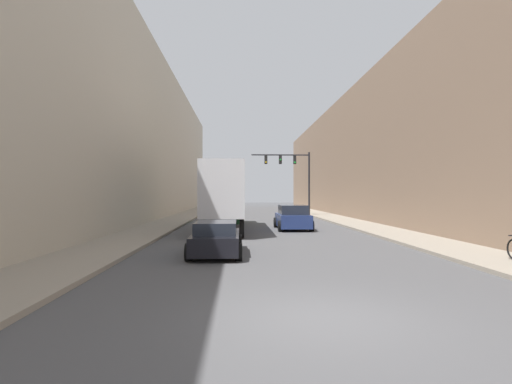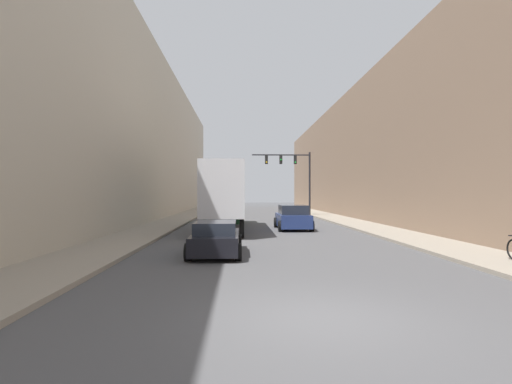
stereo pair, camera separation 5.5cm
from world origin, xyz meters
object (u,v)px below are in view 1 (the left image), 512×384
(semi_truck, at_px, (226,195))
(traffic_signal_gantry, at_px, (294,171))
(sedan_car, at_px, (216,238))
(suv_car, at_px, (293,218))

(semi_truck, relative_size, traffic_signal_gantry, 2.03)
(traffic_signal_gantry, bearing_deg, sedan_car, -104.30)
(sedan_car, relative_size, traffic_signal_gantry, 0.63)
(suv_car, bearing_deg, semi_truck, 175.48)
(semi_truck, height_order, sedan_car, semi_truck)
(semi_truck, distance_m, sedan_car, 11.42)
(semi_truck, xyz_separation_m, sedan_car, (0.02, -11.29, -1.70))
(semi_truck, relative_size, sedan_car, 3.20)
(semi_truck, height_order, suv_car, semi_truck)
(suv_car, xyz_separation_m, traffic_signal_gantry, (2.20, 15.32, 4.06))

